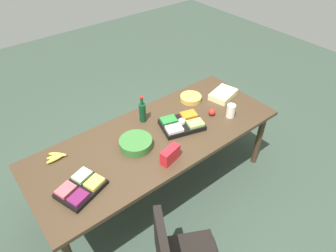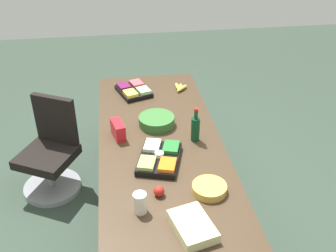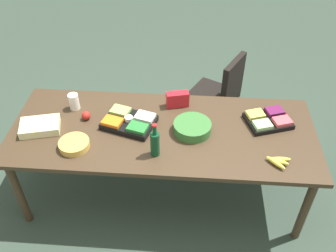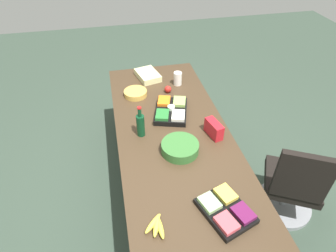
{
  "view_description": "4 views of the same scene",
  "coord_description": "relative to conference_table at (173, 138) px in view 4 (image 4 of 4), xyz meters",
  "views": [
    {
      "loc": [
        1.31,
        1.82,
        2.77
      ],
      "look_at": [
        -0.14,
        0.0,
        0.85
      ],
      "focal_mm": 32.08,
      "sensor_mm": 36.0,
      "label": 1
    },
    {
      "loc": [
        -2.76,
        0.33,
        2.67
      ],
      "look_at": [
        0.09,
        -0.08,
        0.87
      ],
      "focal_mm": 43.0,
      "sensor_mm": 36.0,
      "label": 2
    },
    {
      "loc": [
        0.22,
        -2.33,
        2.86
      ],
      "look_at": [
        0.04,
        0.02,
        0.82
      ],
      "focal_mm": 39.83,
      "sensor_mm": 36.0,
      "label": 3
    },
    {
      "loc": [
        1.93,
        -0.46,
        2.49
      ],
      "look_at": [
        -0.01,
        -0.05,
        0.87
      ],
      "focal_mm": 30.77,
      "sensor_mm": 36.0,
      "label": 4
    }
  ],
  "objects": [
    {
      "name": "mayo_jar",
      "position": [
        -0.81,
        0.23,
        0.14
      ],
      "size": [
        0.11,
        0.11,
        0.15
      ],
      "primitive_type": "cylinder",
      "rotation": [
        0.0,
        0.0,
        0.31
      ],
      "color": "white",
      "rests_on": "conference_table"
    },
    {
      "name": "chip_bowl",
      "position": [
        -0.68,
        -0.26,
        0.1
      ],
      "size": [
        0.31,
        0.31,
        0.06
      ],
      "primitive_type": "cylinder",
      "rotation": [
        0.0,
        0.0,
        -0.35
      ],
      "color": "gold",
      "rests_on": "conference_table"
    },
    {
      "name": "wine_bottle",
      "position": [
        -0.03,
        -0.29,
        0.19
      ],
      "size": [
        0.09,
        0.09,
        0.3
      ],
      "color": "#0E3D21",
      "rests_on": "conference_table"
    },
    {
      "name": "ground_plane",
      "position": [
        0.0,
        0.0,
        -0.72
      ],
      "size": [
        10.0,
        10.0,
        0.0
      ],
      "primitive_type": "plane",
      "color": "#334336"
    },
    {
      "name": "conference_table",
      "position": [
        0.0,
        0.0,
        0.0
      ],
      "size": [
        2.56,
        1.02,
        0.79
      ],
      "color": "#402F1E",
      "rests_on": "ground"
    },
    {
      "name": "sheet_cake",
      "position": [
        -1.02,
        -0.07,
        0.1
      ],
      "size": [
        0.36,
        0.29,
        0.07
      ],
      "primitive_type": "cube",
      "rotation": [
        0.0,
        0.0,
        0.25
      ],
      "color": "beige",
      "rests_on": "conference_table"
    },
    {
      "name": "chip_bag_red",
      "position": [
        0.11,
        0.34,
        0.14
      ],
      "size": [
        0.21,
        0.12,
        0.14
      ],
      "primitive_type": "cube",
      "rotation": [
        0.0,
        0.0,
        0.24
      ],
      "color": "red",
      "rests_on": "conference_table"
    },
    {
      "name": "apple_red",
      "position": [
        -0.67,
        0.09,
        0.11
      ],
      "size": [
        0.08,
        0.08,
        0.08
      ],
      "primitive_type": "sphere",
      "rotation": [
        0.0,
        0.0,
        0.05
      ],
      "color": "#B2231B",
      "rests_on": "conference_table"
    },
    {
      "name": "office_chair",
      "position": [
        0.51,
        1.01,
        -0.37
      ],
      "size": [
        0.65,
        0.65,
        0.93
      ],
      "color": "gray",
      "rests_on": "ground"
    },
    {
      "name": "fruit_platter",
      "position": [
        0.89,
        0.16,
        0.1
      ],
      "size": [
        0.43,
        0.38,
        0.07
      ],
      "color": "black",
      "rests_on": "conference_table"
    },
    {
      "name": "banana_bunch",
      "position": [
        0.9,
        -0.32,
        0.09
      ],
      "size": [
        0.19,
        0.15,
        0.04
      ],
      "color": "yellow",
      "rests_on": "conference_table"
    },
    {
      "name": "veggie_tray",
      "position": [
        -0.29,
        0.04,
        0.11
      ],
      "size": [
        0.49,
        0.41,
        0.09
      ],
      "color": "black",
      "rests_on": "conference_table"
    },
    {
      "name": "salad_bowl",
      "position": [
        0.25,
        -0.0,
        0.11
      ],
      "size": [
        0.36,
        0.36,
        0.08
      ],
      "primitive_type": "cylinder",
      "rotation": [
        0.0,
        0.0,
        0.17
      ],
      "color": "#356C30",
      "rests_on": "conference_table"
    }
  ]
}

